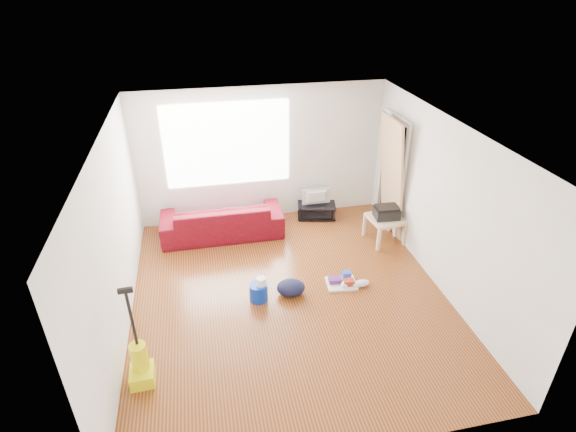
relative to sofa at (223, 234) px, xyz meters
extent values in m
cube|color=#4F250F|center=(0.82, -1.95, 0.00)|extent=(4.50, 5.00, 0.01)
cube|color=white|center=(0.82, -1.95, 2.50)|extent=(4.50, 5.00, 0.01)
cube|color=white|center=(0.82, 0.55, 1.25)|extent=(4.50, 0.01, 2.50)
cube|color=white|center=(0.82, -4.45, 1.25)|extent=(4.50, 0.01, 2.50)
cube|color=white|center=(-1.43, -1.95, 1.25)|extent=(0.01, 5.00, 2.50)
cube|color=white|center=(3.07, -1.95, 1.25)|extent=(0.01, 5.00, 2.50)
cube|color=white|center=(0.22, 0.53, 1.50)|extent=(2.20, 0.01, 1.50)
cube|color=white|center=(3.03, -0.70, 1.00)|extent=(0.06, 0.08, 2.00)
cube|color=white|center=(3.03, 0.20, 1.00)|extent=(0.06, 0.08, 2.00)
cube|color=white|center=(3.03, -0.25, 2.04)|extent=(0.06, 0.98, 0.08)
cube|color=black|center=(3.06, -0.25, 1.00)|extent=(0.01, 0.86, 1.98)
imported|color=#3B0509|center=(0.00, 0.00, 0.00)|extent=(2.14, 0.83, 0.62)
cube|color=black|center=(1.82, 0.27, 0.03)|extent=(0.78, 0.54, 0.03)
cube|color=black|center=(1.82, 0.27, 0.25)|extent=(0.78, 0.54, 0.03)
cylinder|color=black|center=(1.46, 0.17, 0.13)|extent=(0.02, 0.02, 0.27)
cylinder|color=black|center=(1.53, 0.51, 0.13)|extent=(0.02, 0.02, 0.27)
cylinder|color=black|center=(2.10, 0.03, 0.13)|extent=(0.02, 0.02, 0.27)
cylinder|color=black|center=(2.17, 0.37, 0.13)|extent=(0.02, 0.02, 0.27)
imported|color=black|center=(1.82, 0.27, 0.42)|extent=(0.54, 0.07, 0.31)
cube|color=#CCB098|center=(2.77, -0.78, 0.44)|extent=(0.63, 0.63, 0.05)
cube|color=#CCB098|center=(2.55, -1.07, 0.20)|extent=(0.05, 0.05, 0.41)
cube|color=#CCB098|center=(2.48, -0.56, 0.20)|extent=(0.05, 0.05, 0.41)
cube|color=#CCB098|center=(3.06, -1.00, 0.20)|extent=(0.05, 0.05, 0.41)
cube|color=#CCB098|center=(2.99, -0.49, 0.20)|extent=(0.05, 0.05, 0.41)
cube|color=black|center=(2.77, -0.78, 0.55)|extent=(0.43, 0.34, 0.18)
cube|color=black|center=(2.77, -0.78, 0.66)|extent=(0.39, 0.30, 0.04)
cylinder|color=#072CAC|center=(0.37, -1.93, 0.00)|extent=(0.30, 0.30, 0.27)
cylinder|color=white|center=(0.40, -1.95, 0.19)|extent=(0.13, 0.13, 0.12)
cube|color=silver|center=(1.65, -1.85, 0.02)|extent=(0.48, 0.40, 0.04)
cube|color=#A12915|center=(1.74, -1.92, 0.08)|extent=(0.17, 0.12, 0.09)
cube|color=#532469|center=(1.56, -1.80, 0.07)|extent=(0.21, 0.16, 0.07)
cube|color=blue|center=(1.76, -1.76, 0.10)|extent=(0.13, 0.12, 0.12)
ellipsoid|color=black|center=(0.85, -1.91, 0.00)|extent=(0.46, 0.39, 0.23)
ellipsoid|color=white|center=(1.72, -1.89, 0.06)|extent=(0.29, 0.27, 0.11)
ellipsoid|color=white|center=(1.92, -1.95, 0.06)|extent=(0.29, 0.14, 0.11)
cube|color=yellow|center=(-1.18, -3.12, 0.09)|extent=(0.28, 0.32, 0.18)
cylinder|color=yellow|center=(-1.18, -3.07, 0.35)|extent=(0.20, 0.20, 0.34)
cylinder|color=black|center=(-1.18, -3.04, 0.89)|extent=(0.04, 0.04, 0.73)
cube|color=black|center=(-1.18, -3.04, 1.28)|extent=(0.16, 0.04, 0.06)
cube|color=tan|center=(2.95, -0.43, 0.00)|extent=(0.26, 0.85, 2.11)
camera|label=1|loc=(-0.26, -7.04, 4.28)|focal=28.00mm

